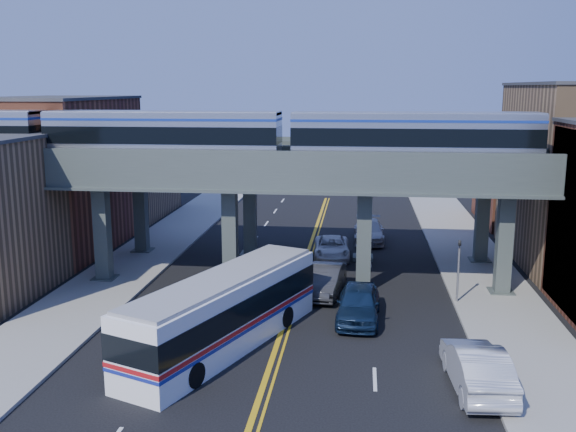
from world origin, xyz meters
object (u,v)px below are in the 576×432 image
Objects in this scene: car_lane_a at (358,303)px; car_lane_c at (332,248)px; transit_bus at (225,312)px; car_lane_d at (369,231)px; traffic_signal at (459,264)px; car_lane_b at (325,281)px; transit_train at (164,135)px; stop_sign at (292,284)px; car_parked_curb at (477,367)px.

car_lane_a is 12.52m from car_lane_c.
car_lane_d is (6.82, 21.79, -0.87)m from transit_bus.
traffic_signal is 7.59m from car_lane_b.
transit_train is 3.35× the size of transit_bus.
car_lane_c is (4.17, 16.52, -0.95)m from transit_bus.
transit_train is 12.07m from stop_sign.
car_lane_c is at bearing 36.59° from transit_train.
stop_sign is at bearing -161.37° from traffic_signal.
stop_sign is (8.18, -5.00, -7.34)m from transit_train.
traffic_signal reaches higher than car_parked_curb.
car_lane_b is (-7.40, 0.82, -1.45)m from traffic_signal.
car_parked_curb is (10.87, -3.06, -0.75)m from transit_bus.
car_lane_c is 0.93× the size of car_parked_curb.
transit_bus is 9.19m from car_lane_b.
car_lane_b is (1.50, 3.82, -0.91)m from stop_sign.
car_lane_d is 1.00× the size of car_parked_curb.
transit_train is 15.14m from car_lane_a.
car_lane_a is 8.64m from car_parked_curb.
car_lane_d reaches higher than car_lane_c.
car_lane_a is at bearing -84.58° from car_lane_c.
car_parked_curb is at bearing -81.47° from car_lane_d.
car_parked_curb reaches higher than car_lane_c.
transit_bus reaches higher than car_parked_curb.
transit_bus reaches higher than car_lane_b.
car_lane_c is (0.00, 8.37, -0.13)m from car_lane_b.
stop_sign is at bearing 179.52° from car_lane_a.
car_parked_curb is at bearing -93.85° from traffic_signal.
car_lane_b is 13.89m from car_lane_d.
transit_train is 8.21× the size of car_lane_c.
car_parked_curb is (-0.70, -10.39, -1.37)m from traffic_signal.
car_lane_d is (2.65, 5.27, 0.09)m from car_lane_c.
car_lane_c is (-1.96, 12.36, -0.19)m from car_lane_a.
car_parked_curb is (8.20, -7.39, -0.83)m from stop_sign.
car_lane_c is 0.93× the size of car_lane_d.
car_lane_c is 5.90m from car_lane_d.
car_lane_a is 1.02× the size of car_lane_c.
traffic_signal reaches higher than car_lane_d.
car_lane_d is at bearing 45.29° from transit_train.
car_parked_curb is (6.70, -19.58, 0.20)m from car_lane_c.
transit_train is at bearing 158.42° from car_lane_a.
transit_bus is (-2.67, -4.33, -0.08)m from stop_sign.
car_lane_b is at bearing -93.59° from car_lane_c.
car_lane_a is 17.65m from car_lane_d.
stop_sign is 3.57m from car_lane_a.
car_lane_a is at bearing -33.71° from transit_bus.
car_lane_b is at bearing -4.93° from transit_bus.
transit_bus is 22.85m from car_lane_d.
car_parked_curb is at bearing -74.70° from car_lane_c.
transit_bus is at bearing -59.40° from transit_train.
transit_train is at bearing 52.74° from transit_bus.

